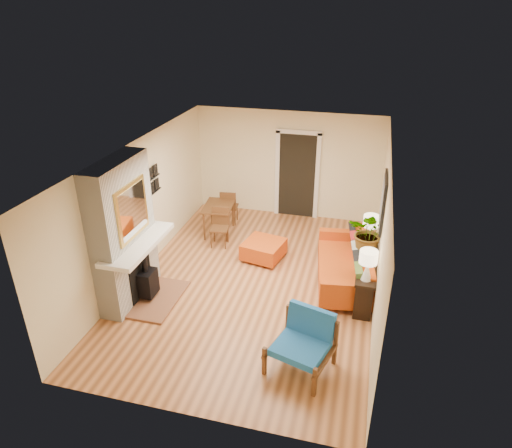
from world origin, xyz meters
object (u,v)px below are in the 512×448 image
object	(u,v)px
console_table	(367,265)
lamp_far	(371,225)
dining_table	(222,211)
lamp_near	(368,262)
blue_chair	(304,338)
houseplant	(370,233)
sofa	(348,265)
ottoman	(264,249)

from	to	relation	value
console_table	lamp_far	distance (m)	0.83
dining_table	lamp_far	bearing A→B (deg)	-16.03
lamp_near	lamp_far	distance (m)	1.38
blue_chair	houseplant	distance (m)	2.56
sofa	lamp_near	bearing A→B (deg)	-70.87
blue_chair	dining_table	world-z (taller)	blue_chair
dining_table	sofa	bearing A→B (deg)	-24.54
houseplant	ottoman	bearing A→B (deg)	166.46
sofa	houseplant	bearing A→B (deg)	-7.26
dining_table	houseplant	xyz separation A→B (m)	(3.29, -1.39, 0.57)
ottoman	dining_table	xyz separation A→B (m)	(-1.21, 0.89, 0.33)
dining_table	houseplant	bearing A→B (deg)	-22.97
sofa	dining_table	size ratio (longest dim) A/B	1.39
sofa	lamp_far	distance (m)	0.87
lamp_far	houseplant	size ratio (longest dim) A/B	0.67
lamp_near	ottoman	bearing A→B (deg)	145.61
lamp_near	console_table	bearing A→B (deg)	90.00
dining_table	lamp_near	bearing A→B (deg)	-35.17
sofa	houseplant	distance (m)	0.83
blue_chair	lamp_far	bearing A→B (deg)	74.24
blue_chair	console_table	xyz separation A→B (m)	(0.79, 2.12, 0.10)
dining_table	blue_chair	bearing A→B (deg)	-56.14
sofa	blue_chair	size ratio (longest dim) A/B	2.15
lamp_far	dining_table	bearing A→B (deg)	163.97
lamp_near	sofa	bearing A→B (deg)	109.13
dining_table	lamp_near	xyz separation A→B (m)	(3.30, -2.33, 0.51)
lamp_near	lamp_far	bearing A→B (deg)	90.00
blue_chair	lamp_near	distance (m)	1.73
sofa	houseplant	xyz separation A→B (m)	(0.33, -0.04, 0.76)
console_table	lamp_near	bearing A→B (deg)	-90.00
sofa	console_table	size ratio (longest dim) A/B	1.21
sofa	houseplant	size ratio (longest dim) A/B	2.76
sofa	dining_table	xyz separation A→B (m)	(-2.96, 1.35, 0.19)
houseplant	lamp_near	bearing A→B (deg)	-89.38
sofa	lamp_near	distance (m)	1.24
dining_table	lamp_near	world-z (taller)	lamp_near
console_table	houseplant	distance (m)	0.60
blue_chair	houseplant	bearing A→B (deg)	71.65
console_table	houseplant	bearing A→B (deg)	92.53
blue_chair	houseplant	world-z (taller)	houseplant
dining_table	lamp_far	world-z (taller)	lamp_far
sofa	lamp_far	xyz separation A→B (m)	(0.34, 0.40, 0.69)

